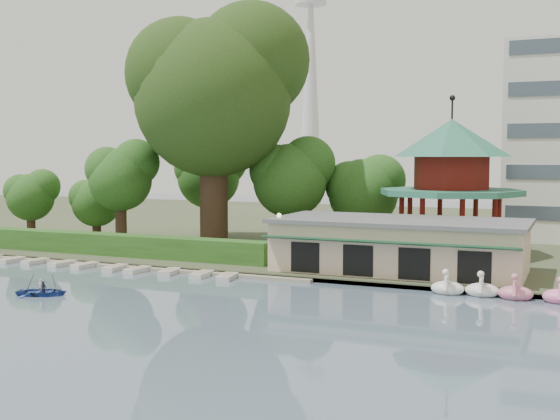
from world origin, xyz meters
The scene contains 14 objects.
ground_plane centered at (0.00, 0.00, 0.00)m, with size 220.00×220.00×0.00m, color slate.
shore centered at (0.00, 52.00, 0.20)m, with size 220.00×70.00×0.40m, color #424930.
embankment centered at (0.00, 17.30, 0.15)m, with size 220.00×0.60×0.30m, color gray.
dock centered at (-12.00, 17.20, 0.12)m, with size 34.00×1.60×0.24m, color gray.
boathouse centered at (10.00, 21.97, 2.37)m, with size 18.60×9.39×3.90m.
pavilion centered at (12.00, 32.00, 7.48)m, with size 12.40×12.40×13.50m.
broadcast_tower centered at (-42.00, 140.00, 33.98)m, with size 8.00×8.00×96.00m.
hedge centered at (-15.00, 20.50, 1.30)m, with size 30.00×2.00×1.80m, color #2C5C1E.
lamp_post centered at (1.50, 19.00, 3.34)m, with size 0.36×0.36×4.28m.
big_tree centered at (-8.80, 28.23, 15.38)m, with size 15.92×14.83×22.82m.
small_trees centered at (-10.36, 32.27, 6.44)m, with size 39.43×16.54×10.44m.
swan_boats centered at (20.85, 16.59, 0.40)m, with size 15.05×2.02×1.92m.
moored_rowboats centered at (-14.00, 15.82, 0.18)m, with size 26.97×2.72×0.36m.
rowboat_with_passengers centered at (-9.46, 5.74, 0.47)m, with size 5.37×4.60×2.01m.
Camera 1 is at (22.33, -29.24, 9.04)m, focal length 45.00 mm.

